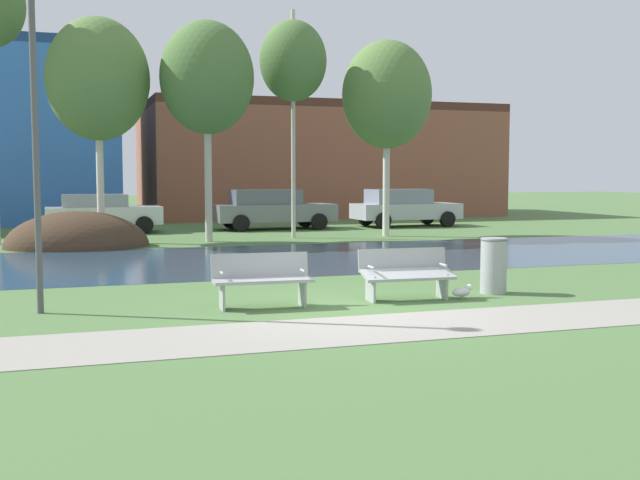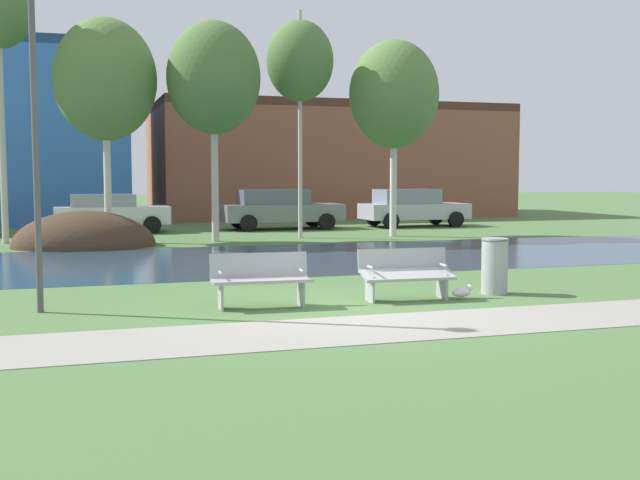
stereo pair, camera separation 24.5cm
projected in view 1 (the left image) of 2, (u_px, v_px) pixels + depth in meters
The scene contains 17 objects.
ground_plane at pixel (224, 251), 21.89m from camera, with size 120.00×120.00×0.00m, color #4C703D.
paved_path_strip at pixel (388, 327), 10.90m from camera, with size 60.00×1.92×0.01m, color gray.
river_band at pixel (243, 260), 19.58m from camera, with size 80.00×7.41×0.01m, color #284256.
soil_mound at pixel (78, 247), 23.04m from camera, with size 4.18×3.26×2.13m, color #423021.
bench_left at pixel (262, 279), 12.51m from camera, with size 1.63×0.65×0.87m.
bench_right at pixel (406, 272), 13.31m from camera, with size 1.63×0.64×0.87m.
trash_bin at pixel (494, 265), 14.01m from camera, with size 0.49×0.49×1.01m.
seagull at pixel (462, 291), 13.40m from camera, with size 0.42×0.16×0.25m.
streetlamp at pixel (33, 71), 11.72m from camera, with size 0.32×0.32×5.57m.
birch_left at pixel (98, 79), 24.07m from camera, with size 3.18×3.18×7.00m.
birch_center_left at pixel (207, 78), 24.45m from camera, with size 2.96×2.96×6.96m.
birch_center at pixel (293, 61), 25.84m from camera, with size 2.24×2.24×7.58m.
birch_center_right at pixel (387, 95), 26.68m from camera, with size 3.08×3.08×6.73m.
parked_sedan_second_white at pixel (102, 212), 28.41m from camera, with size 4.09×2.04×1.43m.
parked_hatch_third_grey at pixel (272, 209), 30.36m from camera, with size 4.71×2.02×1.56m.
parked_wagon_fourth_silver at pixel (404, 207), 32.08m from camera, with size 4.35×2.10×1.54m.
building_brick_low at pixel (315, 161), 41.32m from camera, with size 17.68×9.69×5.70m.
Camera 1 is at (-4.29, -11.53, 2.15)m, focal length 43.65 mm.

